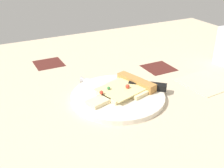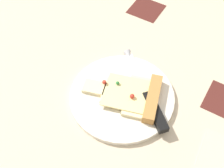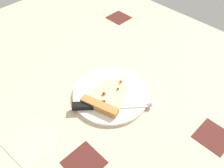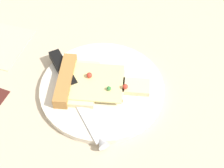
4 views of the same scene
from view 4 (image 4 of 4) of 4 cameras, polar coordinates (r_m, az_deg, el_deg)
name	(u,v)px [view 4 (image 4 of 4)]	position (r cm, az deg, el deg)	size (l,w,h in cm)	color
ground_plane	(82,53)	(72.81, -5.25, 5.44)	(136.28, 136.28, 3.00)	#C6B293
plate	(102,88)	(63.18, -1.74, -0.72)	(24.12, 24.12, 1.21)	silver
pizza_slice	(88,83)	(62.38, -4.17, 0.23)	(13.65, 18.90, 2.38)	beige
knife	(71,85)	(62.52, -7.22, -0.24)	(17.50, 19.35, 2.45)	silver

